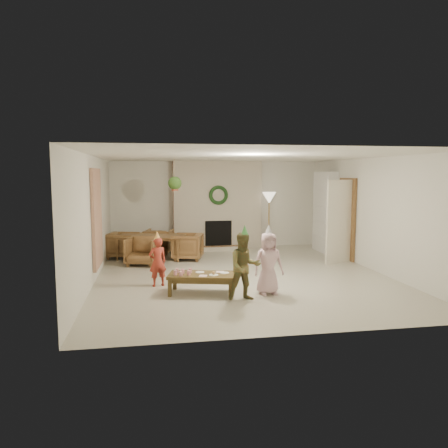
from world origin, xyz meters
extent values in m
plane|color=#B7B29E|center=(0.00, 0.00, 0.00)|extent=(7.00, 7.00, 0.00)
plane|color=white|center=(0.00, 0.00, 2.50)|extent=(7.00, 7.00, 0.00)
plane|color=silver|center=(0.00, 3.50, 1.25)|extent=(7.00, 0.00, 7.00)
plane|color=silver|center=(0.00, -3.50, 1.25)|extent=(7.00, 0.00, 7.00)
plane|color=silver|center=(-3.00, 0.00, 1.25)|extent=(0.00, 7.00, 7.00)
plane|color=silver|center=(3.00, 0.00, 1.25)|extent=(0.00, 7.00, 7.00)
cube|color=maroon|center=(0.00, 3.30, 1.25)|extent=(2.50, 0.40, 2.50)
cube|color=brown|center=(0.00, 2.95, 0.06)|extent=(1.60, 0.30, 0.12)
cube|color=black|center=(0.00, 3.12, 0.45)|extent=(0.75, 0.12, 0.75)
torus|color=#143614|center=(0.00, 3.07, 1.55)|extent=(0.54, 0.10, 0.54)
cylinder|color=gold|center=(1.45, 3.00, 0.02)|extent=(0.30, 0.30, 0.03)
cylinder|color=gold|center=(1.45, 3.00, 0.76)|extent=(0.03, 0.03, 1.46)
cone|color=beige|center=(1.45, 3.00, 1.46)|extent=(0.39, 0.39, 0.33)
cube|color=white|center=(2.84, 2.30, 1.10)|extent=(0.30, 1.00, 2.20)
cube|color=white|center=(2.82, 2.30, 0.45)|extent=(0.30, 0.92, 0.03)
cube|color=white|center=(2.82, 2.30, 0.85)|extent=(0.30, 0.92, 0.03)
cube|color=white|center=(2.82, 2.30, 1.25)|extent=(0.30, 0.92, 0.03)
cube|color=white|center=(2.82, 2.30, 1.65)|extent=(0.30, 0.92, 0.03)
cube|color=#A5231E|center=(2.80, 2.15, 0.59)|extent=(0.20, 0.40, 0.24)
cube|color=#27628F|center=(2.80, 2.35, 0.99)|extent=(0.20, 0.44, 0.24)
cube|color=#A47C23|center=(2.80, 2.20, 1.38)|extent=(0.20, 0.36, 0.22)
cube|color=brown|center=(2.96, 1.20, 1.02)|extent=(0.05, 0.86, 2.04)
cube|color=beige|center=(2.58, 0.82, 1.00)|extent=(0.77, 0.32, 2.00)
cube|color=tan|center=(-2.96, 0.20, 1.25)|extent=(0.06, 1.20, 2.00)
imported|color=brown|center=(-1.88, 2.09, 0.30)|extent=(1.89, 1.38, 0.60)
imported|color=brown|center=(-2.09, 1.37, 0.33)|extent=(0.88, 0.89, 0.66)
imported|color=brown|center=(-1.68, 2.80, 0.33)|extent=(0.88, 0.89, 0.66)
imported|color=brown|center=(-2.60, 2.29, 0.33)|extent=(0.89, 0.88, 0.66)
imported|color=brown|center=(-0.99, 1.83, 0.33)|extent=(0.89, 0.88, 0.66)
cylinder|color=tan|center=(-1.30, 1.50, 2.15)|extent=(0.01, 0.01, 0.70)
cylinder|color=#9B4732|center=(-1.30, 1.50, 1.80)|extent=(0.16, 0.16, 0.12)
sphere|color=#2B4F1A|center=(-1.30, 1.50, 1.92)|extent=(0.32, 0.32, 0.32)
cube|color=brown|center=(-1.00, -1.29, 0.33)|extent=(1.28, 0.84, 0.05)
cube|color=brown|center=(-1.00, -1.29, 0.27)|extent=(1.17, 0.74, 0.07)
cube|color=brown|center=(-1.57, -1.40, 0.15)|extent=(0.08, 0.08, 0.31)
cube|color=brown|center=(-0.54, -1.65, 0.15)|extent=(0.08, 0.08, 0.31)
cube|color=brown|center=(-1.46, -0.93, 0.15)|extent=(0.08, 0.08, 0.31)
cube|color=brown|center=(-0.42, -1.18, 0.15)|extent=(0.08, 0.08, 0.31)
cylinder|color=white|center=(-1.47, -1.31, 0.40)|extent=(0.08, 0.08, 0.08)
cylinder|color=white|center=(-1.42, -1.14, 0.40)|extent=(0.08, 0.08, 0.08)
cylinder|color=white|center=(-1.37, -1.38, 0.40)|extent=(0.08, 0.08, 0.08)
cylinder|color=white|center=(-1.33, -1.21, 0.40)|extent=(0.08, 0.08, 0.08)
cylinder|color=white|center=(-1.23, -1.34, 0.40)|extent=(0.08, 0.08, 0.08)
cylinder|color=white|center=(-1.19, -1.17, 0.40)|extent=(0.08, 0.08, 0.08)
cylinder|color=white|center=(-1.01, -1.17, 0.36)|extent=(0.20, 0.20, 0.01)
cylinder|color=white|center=(-0.80, -1.43, 0.36)|extent=(0.20, 0.20, 0.01)
cylinder|color=white|center=(-0.58, -1.30, 0.36)|extent=(0.20, 0.20, 0.01)
sphere|color=tan|center=(-0.80, -1.43, 0.40)|extent=(0.08, 0.08, 0.06)
cube|color=#FFBBC0|center=(-0.99, -1.46, 0.36)|extent=(0.16, 0.16, 0.01)
cube|color=#FFBBC0|center=(-0.65, -1.20, 0.36)|extent=(0.16, 0.16, 0.01)
imported|color=#A43123|center=(-1.76, -0.64, 0.47)|extent=(0.39, 0.31, 0.94)
cone|color=#FBFB53|center=(-1.76, -0.64, 0.98)|extent=(0.14, 0.14, 0.18)
imported|color=brown|center=(-0.33, -1.81, 0.58)|extent=(0.58, 0.46, 1.16)
cone|color=green|center=(-0.33, -1.81, 1.20)|extent=(0.17, 0.17, 0.19)
imported|color=beige|center=(0.17, -1.51, 0.56)|extent=(0.56, 0.39, 1.11)
cone|color=silver|center=(0.17, -1.51, 1.16)|extent=(0.16, 0.16, 0.20)
camera|label=1|loc=(-1.86, -8.72, 2.14)|focal=34.17mm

